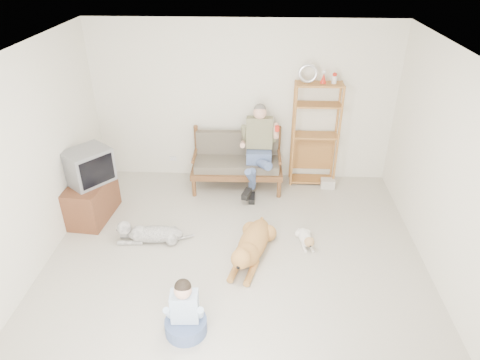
# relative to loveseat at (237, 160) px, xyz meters

# --- Properties ---
(floor) EXTENTS (5.50, 5.50, 0.00)m
(floor) POSITION_rel_loveseat_xyz_m (0.08, -2.36, -0.49)
(floor) COLOR beige
(floor) RESTS_ON ground
(ceiling) EXTENTS (5.50, 5.50, 0.00)m
(ceiling) POSITION_rel_loveseat_xyz_m (0.08, -2.36, 2.21)
(ceiling) COLOR silver
(ceiling) RESTS_ON ground
(wall_back) EXTENTS (5.00, 0.00, 5.00)m
(wall_back) POSITION_rel_loveseat_xyz_m (0.08, 0.39, 0.86)
(wall_back) COLOR silver
(wall_back) RESTS_ON ground
(wall_left) EXTENTS (0.00, 5.50, 5.50)m
(wall_left) POSITION_rel_loveseat_xyz_m (-2.42, -2.36, 0.86)
(wall_left) COLOR silver
(wall_left) RESTS_ON ground
(wall_right) EXTENTS (0.00, 5.50, 5.50)m
(wall_right) POSITION_rel_loveseat_xyz_m (2.58, -2.36, 0.86)
(wall_right) COLOR silver
(wall_right) RESTS_ON ground
(loveseat) EXTENTS (1.51, 0.73, 0.95)m
(loveseat) POSITION_rel_loveseat_xyz_m (0.00, 0.00, 0.00)
(loveseat) COLOR brown
(loveseat) RESTS_ON ground
(man) EXTENTS (0.56, 0.80, 1.30)m
(man) POSITION_rel_loveseat_xyz_m (0.34, -0.21, 0.19)
(man) COLOR #54659A
(man) RESTS_ON loveseat
(etagere) EXTENTS (0.79, 0.34, 2.07)m
(etagere) POSITION_rel_loveseat_xyz_m (1.29, 0.19, 0.42)
(etagere) COLOR #BE773B
(etagere) RESTS_ON ground
(book_stack) EXTENTS (0.24, 0.18, 0.15)m
(book_stack) POSITION_rel_loveseat_xyz_m (1.56, 0.00, -0.41)
(book_stack) COLOR silver
(book_stack) RESTS_ON ground
(tv_stand) EXTENTS (0.58, 0.94, 0.60)m
(tv_stand) POSITION_rel_loveseat_xyz_m (-2.15, -1.06, -0.19)
(tv_stand) COLOR brown
(tv_stand) RESTS_ON ground
(crt_tv) EXTENTS (0.76, 0.78, 0.51)m
(crt_tv) POSITION_rel_loveseat_xyz_m (-2.11, -1.01, 0.37)
(crt_tv) COLOR slate
(crt_tv) RESTS_ON tv_stand
(wall_outlet) EXTENTS (0.12, 0.02, 0.08)m
(wall_outlet) POSITION_rel_loveseat_xyz_m (-1.17, 0.37, -0.19)
(wall_outlet) COLOR white
(wall_outlet) RESTS_ON ground
(golden_retriever) EXTENTS (0.62, 1.46, 0.45)m
(golden_retriever) POSITION_rel_loveseat_xyz_m (0.29, -1.90, -0.30)
(golden_retriever) COLOR #BE8042
(golden_retriever) RESTS_ON ground
(shaggy_dog) EXTENTS (1.13, 0.32, 0.33)m
(shaggy_dog) POSITION_rel_loveseat_xyz_m (-1.16, -1.62, -0.35)
(shaggy_dog) COLOR white
(shaggy_dog) RESTS_ON ground
(terrier) EXTENTS (0.23, 0.58, 0.22)m
(terrier) POSITION_rel_loveseat_xyz_m (1.05, -1.59, -0.39)
(terrier) COLOR white
(terrier) RESTS_ON ground
(child) EXTENTS (0.46, 0.46, 0.73)m
(child) POSITION_rel_loveseat_xyz_m (-0.39, -3.18, -0.22)
(child) COLOR #54659A
(child) RESTS_ON ground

